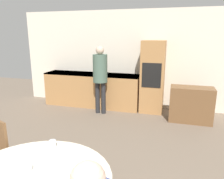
% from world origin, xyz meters
% --- Properties ---
extents(wall_back, '(6.97, 0.05, 2.60)m').
position_xyz_m(wall_back, '(0.00, 5.62, 1.30)').
color(wall_back, silver).
rests_on(wall_back, ground_plane).
extents(kitchen_counter, '(2.65, 0.60, 0.92)m').
position_xyz_m(kitchen_counter, '(-1.31, 5.27, 0.47)').
color(kitchen_counter, '#AD7A47').
rests_on(kitchen_counter, ground_plane).
extents(oven_unit, '(0.58, 0.59, 1.82)m').
position_xyz_m(oven_unit, '(0.34, 5.28, 0.91)').
color(oven_unit, '#AD7A47').
rests_on(oven_unit, ground_plane).
extents(sideboard, '(0.95, 0.45, 0.81)m').
position_xyz_m(sideboard, '(1.28, 4.81, 0.41)').
color(sideboard, brown).
rests_on(sideboard, ground_plane).
extents(person_standing, '(0.35, 0.35, 1.70)m').
position_xyz_m(person_standing, '(-0.89, 4.76, 1.05)').
color(person_standing, '#262628').
rests_on(person_standing, ground_plane).
extents(cup, '(0.08, 0.08, 0.08)m').
position_xyz_m(cup, '(-0.36, 1.67, 0.79)').
color(cup, silver).
rests_on(cup, dining_table).
extents(bowl_centre, '(0.18, 0.18, 0.04)m').
position_xyz_m(bowl_centre, '(-0.40, 1.20, 0.77)').
color(bowl_centre, silver).
rests_on(bowl_centre, dining_table).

